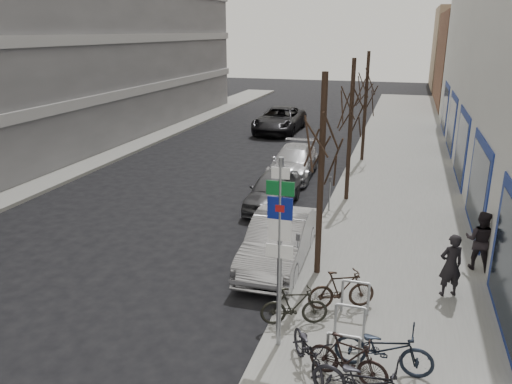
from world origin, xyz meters
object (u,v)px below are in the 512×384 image
Objects in this scene: pedestrian_near at (451,265)px; parked_car_back at (294,162)px; bike_near_left at (309,348)px; highway_sign_pole at (280,244)px; bike_mid_inner at (294,306)px; tree_mid at (352,97)px; meter_front at (298,252)px; bike_far_inner at (342,289)px; meter_back at (348,156)px; pedestrian_far at (480,240)px; bike_mid_curb at (384,344)px; parked_car_mid at (273,190)px; bike_rack at (350,318)px; tree_far at (367,81)px; parked_car_front at (279,241)px; bike_near_right at (348,359)px; meter_mid at (330,190)px; bike_far_curb at (365,378)px; lane_car at (280,120)px; tree_near at (323,129)px.

parked_car_back is at bearing -81.96° from pedestrian_near.
bike_near_left is 14.17m from parked_car_back.
highway_sign_pole is 2.03m from bike_mid_inner.
tree_mid is 4.33× the size of meter_front.
meter_front is 0.78× the size of bike_far_inner.
meter_back is 0.75× the size of pedestrian_far.
bike_mid_curb is 1.11× the size of pedestrian_far.
parked_car_mid is (-2.17, 5.70, -0.25)m from meter_front.
parked_car_back is (-4.00, 12.49, 0.02)m from bike_rack.
parked_car_mid is at bearing 105.55° from highway_sign_pole.
bike_near_left is (0.57, -17.17, -3.45)m from tree_far.
parked_car_mid is (-1.42, 4.76, -0.06)m from parked_car_front.
parked_car_front is (-1.00, 3.95, -1.73)m from highway_sign_pole.
bike_rack is at bearing -82.72° from tree_mid.
tree_mid reaches higher than bike_near_right.
parked_car_mid reaches higher than bike_mid_inner.
highway_sign_pole is 2.76m from bike_mid_curb.
bike_rack is 8.07m from meter_mid.
highway_sign_pole is 2.66× the size of bike_near_right.
meter_back reaches higher than bike_far_inner.
bike_far_curb is (-0.27, -1.10, 0.00)m from bike_mid_curb.
bike_mid_inner is (0.40, -7.67, -0.30)m from meter_mid.
meter_front is 0.81× the size of bike_near_right.
lane_car reaches higher than bike_rack.
parked_car_front reaches higher than bike_far_inner.
tree_near is at bearing 86.74° from highway_sign_pole.
tree_mid is (0.00, 6.50, 0.00)m from tree_near.
meter_back is (0.00, 5.50, 0.00)m from meter_mid.
tree_mid is at bearing -65.78° from lane_car.
pedestrian_far reaches higher than meter_front.
parked_car_front is at bearing 104.21° from highway_sign_pole.
bike_far_inner is 0.42× the size of parked_car_mid.
tree_mid is 11.23m from bike_near_left.
pedestrian_far is at bearing 9.61° from parked_car_front.
tree_mid reaches higher than meter_back.
meter_front is (-0.45, -13.50, -3.19)m from tree_far.
parked_car_front is at bearing 80.65° from bike_near_left.
parked_car_front is (-3.14, 4.17, 0.00)m from bike_mid_curb.
meter_front is 5.50m from meter_mid.
bike_mid_inner is at bearing -90.20° from tree_far.
bike_mid_curb is at bearing -48.60° from bike_rack.
bike_far_curb reaches higher than bike_rack.
bike_rack is 0.41× the size of tree_mid.
lane_car is at bearing 102.62° from parked_car_front.
parked_car_back is (-4.12, 13.82, 0.05)m from bike_near_right.
tree_far is 8.92m from parked_car_mid.
bike_mid_curb reaches higher than bike_rack.
tree_near and tree_far have the same top height.
bike_far_inner is at bearing -47.16° from parked_car_front.
parked_car_mid is (-2.57, 7.87, 0.05)m from bike_mid_inner.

